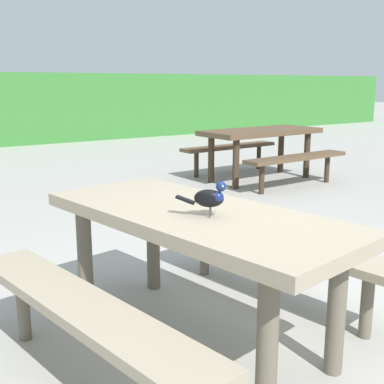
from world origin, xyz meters
name	(u,v)px	position (x,y,z in m)	size (l,w,h in m)	color
ground_plane	(260,344)	(0.00, 0.00, 0.00)	(60.00, 60.00, 0.00)	#A3A099
picnic_table_foreground	(196,243)	(-0.25, 0.25, 0.56)	(1.93, 1.95, 0.74)	gray
bird_grackle	(211,197)	(-0.27, 0.10, 0.84)	(0.22, 0.22, 0.18)	black
picnic_table_mid_left	(261,142)	(3.12, 3.51, 0.56)	(1.83, 1.74, 0.74)	brown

